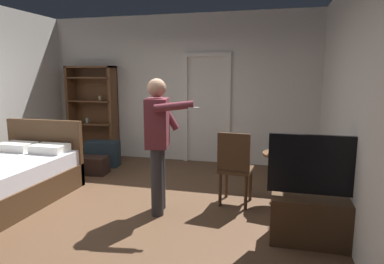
# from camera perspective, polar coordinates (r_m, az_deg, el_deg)

# --- Properties ---
(ground_plane) EXTENTS (5.98, 5.98, 0.00)m
(ground_plane) POSITION_cam_1_polar(r_m,az_deg,el_deg) (4.52, -12.36, -12.93)
(ground_plane) COLOR brown
(wall_back) EXTENTS (5.57, 0.12, 2.86)m
(wall_back) POSITION_cam_1_polar(r_m,az_deg,el_deg) (6.77, -2.12, 7.26)
(wall_back) COLOR silver
(wall_back) RESTS_ON ground_plane
(wall_right) EXTENTS (0.12, 5.68, 2.86)m
(wall_right) POSITION_cam_1_polar(r_m,az_deg,el_deg) (3.80, 26.63, 4.32)
(wall_right) COLOR silver
(wall_right) RESTS_ON ground_plane
(doorway_frame) EXTENTS (0.93, 0.08, 2.13)m
(doorway_frame) POSITION_cam_1_polar(r_m,az_deg,el_deg) (6.56, 2.52, 5.34)
(doorway_frame) COLOR white
(doorway_frame) RESTS_ON ground_plane
(bed) EXTENTS (1.31, 2.01, 1.02)m
(bed) POSITION_cam_1_polar(r_m,az_deg,el_deg) (5.27, -29.30, -7.18)
(bed) COLOR #4C331E
(bed) RESTS_ON ground_plane
(bookshelf) EXTENTS (1.03, 0.32, 1.89)m
(bookshelf) POSITION_cam_1_polar(r_m,az_deg,el_deg) (7.32, -16.36, 3.81)
(bookshelf) COLOR brown
(bookshelf) RESTS_ON ground_plane
(tv_flatscreen) EXTENTS (1.04, 0.40, 1.14)m
(tv_flatscreen) POSITION_cam_1_polar(r_m,az_deg,el_deg) (3.76, 20.60, -12.54)
(tv_flatscreen) COLOR #4C331E
(tv_flatscreen) RESTS_ON ground_plane
(side_table) EXTENTS (0.61, 0.61, 0.70)m
(side_table) POSITION_cam_1_polar(r_m,az_deg,el_deg) (4.66, 15.49, -6.25)
(side_table) COLOR brown
(side_table) RESTS_ON ground_plane
(laptop) EXTENTS (0.35, 0.36, 0.16)m
(laptop) POSITION_cam_1_polar(r_m,az_deg,el_deg) (4.55, 15.22, -2.94)
(laptop) COLOR black
(laptop) RESTS_ON side_table
(bottle_on_table) EXTENTS (0.06, 0.06, 0.27)m
(bottle_on_table) POSITION_cam_1_polar(r_m,az_deg,el_deg) (4.50, 17.48, -2.37)
(bottle_on_table) COLOR #314C1E
(bottle_on_table) RESTS_ON side_table
(wooden_chair) EXTENTS (0.46, 0.46, 0.99)m
(wooden_chair) POSITION_cam_1_polar(r_m,az_deg,el_deg) (4.47, 7.26, -5.64)
(wooden_chair) COLOR #4C331E
(wooden_chair) RESTS_ON ground_plane
(person_blue_shirt) EXTENTS (0.72, 0.58, 1.68)m
(person_blue_shirt) POSITION_cam_1_polar(r_m,az_deg,el_deg) (4.16, -5.69, -0.86)
(person_blue_shirt) COLOR #333338
(person_blue_shirt) RESTS_ON ground_plane
(suitcase_dark) EXTENTS (0.65, 0.39, 0.31)m
(suitcase_dark) POSITION_cam_1_polar(r_m,az_deg,el_deg) (6.20, -16.90, -5.37)
(suitcase_dark) COLOR black
(suitcase_dark) RESTS_ON ground_plane
(suitcase_small) EXTENTS (0.63, 0.38, 0.48)m
(suitcase_small) POSITION_cam_1_polar(r_m,az_deg,el_deg) (6.62, -14.82, -3.55)
(suitcase_small) COLOR #1E2D38
(suitcase_small) RESTS_ON ground_plane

